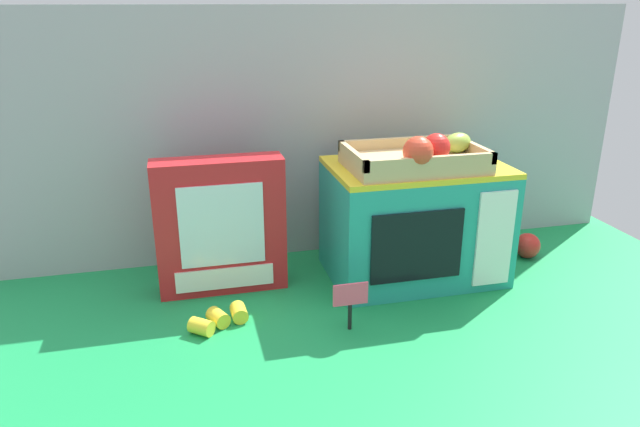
% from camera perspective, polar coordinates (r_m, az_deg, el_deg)
% --- Properties ---
extents(ground_plane, '(1.70, 1.70, 0.00)m').
position_cam_1_polar(ground_plane, '(1.38, 2.06, -6.41)').
color(ground_plane, '#198C47').
rests_on(ground_plane, ground).
extents(display_back_panel, '(1.61, 0.03, 0.60)m').
position_cam_1_polar(display_back_panel, '(1.46, 0.07, 7.72)').
color(display_back_panel, '#A0A3A8').
rests_on(display_back_panel, ground).
extents(toy_microwave, '(0.39, 0.26, 0.27)m').
position_cam_1_polar(toy_microwave, '(1.37, 9.15, -0.72)').
color(toy_microwave, teal).
rests_on(toy_microwave, ground).
extents(food_groups_crate, '(0.29, 0.20, 0.09)m').
position_cam_1_polar(food_groups_crate, '(1.28, 9.60, 5.42)').
color(food_groups_crate, tan).
rests_on(food_groups_crate, toy_microwave).
extents(cookie_set_box, '(0.28, 0.08, 0.30)m').
position_cam_1_polar(cookie_set_box, '(1.30, -9.62, -1.20)').
color(cookie_set_box, red).
rests_on(cookie_set_box, ground).
extents(price_sign, '(0.07, 0.01, 0.10)m').
position_cam_1_polar(price_sign, '(1.15, 2.97, -8.31)').
color(price_sign, black).
rests_on(price_sign, ground).
extents(loose_toy_banana, '(0.12, 0.09, 0.03)m').
position_cam_1_polar(loose_toy_banana, '(1.20, -9.71, -10.06)').
color(loose_toy_banana, yellow).
rests_on(loose_toy_banana, ground).
extents(loose_toy_apple, '(0.06, 0.06, 0.06)m').
position_cam_1_polar(loose_toy_apple, '(1.57, 19.50, -2.95)').
color(loose_toy_apple, red).
rests_on(loose_toy_apple, ground).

